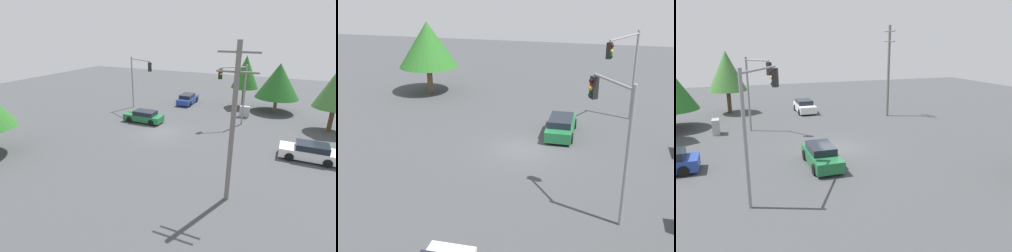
# 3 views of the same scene
# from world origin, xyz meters

# --- Properties ---
(ground_plane) EXTENTS (80.00, 80.00, 0.00)m
(ground_plane) POSITION_xyz_m (0.00, 0.00, 0.00)
(ground_plane) COLOR #424447
(sedan_green) EXTENTS (4.42, 1.86, 1.33)m
(sedan_green) POSITION_xyz_m (-2.99, 2.04, 0.65)
(sedan_green) COLOR #1E6638
(sedan_green) RESTS_ON ground_plane
(traffic_signal_main) EXTENTS (4.00, 2.25, 6.66)m
(traffic_signal_main) POSITION_xyz_m (-5.84, 6.00, 4.58)
(traffic_signal_main) COLOR gray
(traffic_signal_main) RESTS_ON ground_plane
(traffic_signal_cross) EXTENTS (2.62, 1.97, 6.50)m
(traffic_signal_cross) POSITION_xyz_m (6.28, 5.17, 4.39)
(traffic_signal_cross) COLOR gray
(traffic_signal_cross) RESTS_ON ground_plane
(tree_right) EXTENTS (5.19, 5.19, 6.37)m
(tree_right) POSITION_xyz_m (-10.57, -10.70, 4.38)
(tree_right) COLOR brown
(tree_right) RESTS_ON ground_plane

